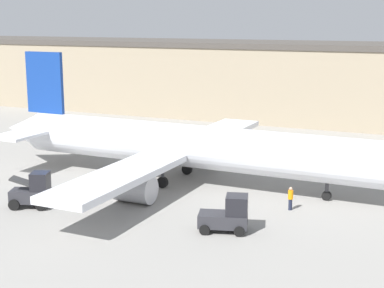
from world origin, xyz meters
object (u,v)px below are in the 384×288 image
at_px(airplane, 182,146).
at_px(belt_loader_truck, 33,191).
at_px(ground_crew_worker, 290,198).
at_px(baggage_tug, 228,215).

xyz_separation_m(airplane, belt_loader_truck, (-6.92, -10.51, -1.85)).
relative_size(airplane, belt_loader_truck, 11.85).
height_order(ground_crew_worker, baggage_tug, baggage_tug).
relative_size(airplane, baggage_tug, 10.91).
xyz_separation_m(ground_crew_worker, belt_loader_truck, (-17.09, -6.90, 0.29)).
height_order(airplane, ground_crew_worker, airplane).
height_order(airplane, baggage_tug, airplane).
xyz_separation_m(ground_crew_worker, baggage_tug, (-2.58, -5.84, 0.18)).
distance_m(airplane, ground_crew_worker, 11.01).
bearing_deg(belt_loader_truck, ground_crew_worker, 0.67).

